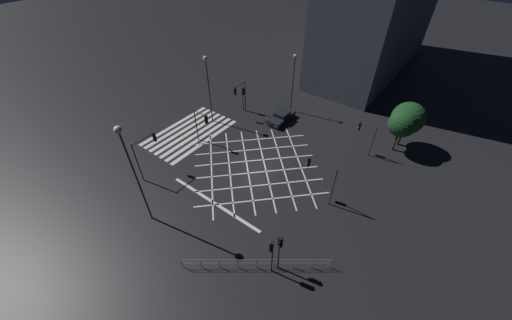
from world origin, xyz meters
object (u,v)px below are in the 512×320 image
(traffic_light_nw_cross, at_px, (365,132))
(street_tree_far, at_px, (408,118))
(traffic_light_ne_main, at_px, (280,247))
(street_lamp_far, at_px, (129,157))
(traffic_light_median_north, at_px, (320,172))
(traffic_light_sw_main, at_px, (239,93))
(street_tree_near, at_px, (402,124))
(traffic_light_ne_cross, at_px, (271,251))
(street_lamp_east, at_px, (294,75))
(street_lamp_west, at_px, (207,75))
(traffic_light_median_south, at_px, (202,121))
(traffic_light_se_main, at_px, (146,147))
(waiting_car, at_px, (281,117))
(traffic_light_sw_cross, at_px, (243,95))

(traffic_light_nw_cross, height_order, street_tree_far, street_tree_far)
(traffic_light_ne_main, xyz_separation_m, street_lamp_far, (2.88, -11.18, 4.34))
(traffic_light_ne_main, xyz_separation_m, street_tree_far, (-20.59, 2.64, 0.87))
(traffic_light_median_north, distance_m, street_lamp_far, 15.17)
(traffic_light_sw_main, relative_size, traffic_light_nw_cross, 1.14)
(street_lamp_far, bearing_deg, street_tree_near, 148.32)
(traffic_light_ne_cross, height_order, street_lamp_east, street_lamp_east)
(street_tree_near, bearing_deg, traffic_light_sw_main, -76.06)
(street_lamp_far, bearing_deg, street_lamp_west, -156.02)
(traffic_light_ne_main, distance_m, traffic_light_nw_cross, 16.64)
(traffic_light_ne_main, bearing_deg, traffic_light_median_south, 63.50)
(traffic_light_median_south, xyz_separation_m, street_lamp_west, (-3.86, -2.46, 3.18))
(traffic_light_ne_cross, relative_size, street_lamp_east, 0.48)
(traffic_light_ne_cross, bearing_deg, traffic_light_median_north, -84.75)
(traffic_light_median_north, bearing_deg, traffic_light_nw_cross, -94.83)
(traffic_light_median_north, xyz_separation_m, traffic_light_nw_cross, (-8.86, 0.75, -0.50))
(traffic_light_median_north, xyz_separation_m, street_lamp_east, (-11.67, -9.92, 1.74))
(traffic_light_ne_cross, height_order, street_tree_near, street_tree_near)
(traffic_light_se_main, bearing_deg, waiting_car, -17.79)
(traffic_light_sw_main, distance_m, traffic_light_nw_cross, 15.55)
(traffic_light_median_north, bearing_deg, traffic_light_sw_cross, -28.01)
(street_tree_far, distance_m, waiting_car, 14.12)
(street_lamp_east, bearing_deg, traffic_light_se_main, -14.11)
(traffic_light_sw_main, bearing_deg, traffic_light_ne_main, 46.90)
(traffic_light_median_north, bearing_deg, waiting_car, -42.87)
(traffic_light_sw_cross, height_order, street_lamp_west, street_lamp_west)
(traffic_light_sw_main, xyz_separation_m, street_lamp_west, (3.36, -1.78, 3.06))
(traffic_light_sw_main, distance_m, traffic_light_se_main, 13.86)
(street_tree_near, bearing_deg, traffic_light_ne_cross, -7.92)
(traffic_light_sw_main, bearing_deg, traffic_light_se_main, 0.36)
(traffic_light_se_main, bearing_deg, traffic_light_ne_main, -93.18)
(traffic_light_ne_cross, distance_m, street_tree_far, 21.43)
(street_lamp_far, relative_size, waiting_car, 2.34)
(traffic_light_sw_cross, bearing_deg, traffic_light_ne_cross, -46.18)
(traffic_light_sw_cross, height_order, traffic_light_nw_cross, traffic_light_nw_cross)
(traffic_light_median_south, xyz_separation_m, traffic_light_se_main, (6.64, -0.59, 0.32))
(street_lamp_east, bearing_deg, traffic_light_sw_main, -45.23)
(street_lamp_west, distance_m, street_lamp_far, 15.62)
(traffic_light_ne_cross, bearing_deg, traffic_light_sw_cross, -46.18)
(traffic_light_median_north, bearing_deg, street_lamp_far, 46.50)
(traffic_light_sw_main, height_order, waiting_car, traffic_light_sw_main)
(traffic_light_se_main, relative_size, street_tree_far, 0.86)
(traffic_light_nw_cross, relative_size, street_lamp_west, 0.45)
(traffic_light_sw_cross, relative_size, street_lamp_west, 0.40)
(traffic_light_sw_main, height_order, traffic_light_ne_cross, traffic_light_sw_main)
(traffic_light_ne_main, bearing_deg, street_tree_far, -7.31)
(traffic_light_ne_main, height_order, traffic_light_median_south, traffic_light_median_south)
(traffic_light_median_south, distance_m, traffic_light_sw_cross, 8.25)
(traffic_light_median_south, height_order, traffic_light_sw_main, traffic_light_sw_main)
(traffic_light_ne_main, height_order, street_tree_near, street_tree_near)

